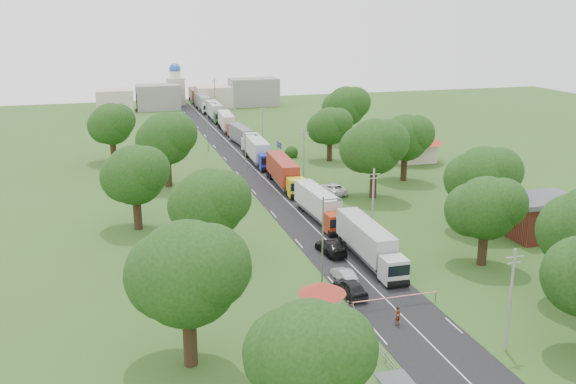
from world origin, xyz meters
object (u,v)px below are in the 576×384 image
object	(u,v)px
car_lane_mid	(344,275)
pedestrian_near	(398,316)
guard_booth	(322,295)
car_lane_front	(350,287)
boom_barrier	(380,300)
truck_0	(369,243)
info_sign	(279,148)

from	to	relation	value
car_lane_mid	pedestrian_near	xyz separation A→B (m)	(1.14, -10.50, 0.19)
guard_booth	car_lane_front	distance (m)	5.70
boom_barrier	truck_0	size ratio (longest dim) A/B	0.61
info_sign	pedestrian_near	xyz separation A→B (m)	(-6.42, -63.50, -2.14)
guard_booth	info_sign	bearing A→B (deg)	78.32
guard_booth	car_lane_mid	xyz separation A→B (m)	(4.83, 7.00, -1.50)
guard_booth	pedestrian_near	size ratio (longest dim) A/B	2.56
boom_barrier	car_lane_front	size ratio (longest dim) A/B	1.91
info_sign	boom_barrier	bearing A→B (deg)	-96.24
guard_booth	car_lane_front	bearing A→B (deg)	40.68
car_lane_front	guard_booth	bearing A→B (deg)	35.40
boom_barrier	info_sign	distance (m)	60.39
guard_booth	car_lane_front	size ratio (longest dim) A/B	0.91
info_sign	pedestrian_near	distance (m)	63.86
pedestrian_near	guard_booth	bearing A→B (deg)	115.94
info_sign	car_lane_front	size ratio (longest dim) A/B	0.85
guard_booth	truck_0	size ratio (longest dim) A/B	0.29
guard_booth	pedestrian_near	distance (m)	7.05
guard_booth	truck_0	bearing A→B (deg)	50.28
car_lane_mid	truck_0	bearing A→B (deg)	-140.84
info_sign	pedestrian_near	size ratio (longest dim) A/B	2.39
info_sign	truck_0	bearing A→B (deg)	-93.46
pedestrian_near	car_lane_front	bearing A→B (deg)	70.32
truck_0	car_lane_mid	size ratio (longest dim) A/B	3.74
boom_barrier	car_lane_front	distance (m)	3.96
guard_booth	car_lane_mid	world-z (taller)	guard_booth
info_sign	car_lane_mid	xyz separation A→B (m)	(-7.57, -53.00, -2.33)
guard_booth	info_sign	world-z (taller)	info_sign
boom_barrier	guard_booth	world-z (taller)	guard_booth
info_sign	truck_0	size ratio (longest dim) A/B	0.27
car_lane_front	info_sign	bearing A→B (deg)	-103.55
boom_barrier	guard_booth	bearing A→B (deg)	-179.99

